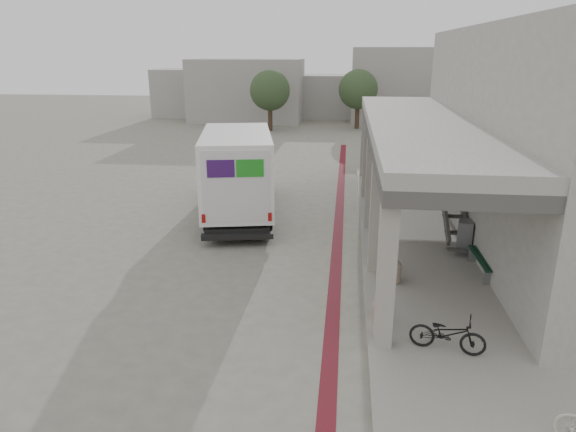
# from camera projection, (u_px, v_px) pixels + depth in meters

# --- Properties ---
(ground) EXTENTS (120.00, 120.00, 0.00)m
(ground) POSITION_uv_depth(u_px,v_px,m) (300.00, 277.00, 14.73)
(ground) COLOR #686359
(ground) RESTS_ON ground
(bike_lane_stripe) EXTENTS (0.35, 40.00, 0.01)m
(bike_lane_stripe) POSITION_uv_depth(u_px,v_px,m) (337.00, 252.00, 16.51)
(bike_lane_stripe) COLOR #56111A
(bike_lane_stripe) RESTS_ON ground
(sidewalk) EXTENTS (4.40, 28.00, 0.12)m
(sidewalk) POSITION_uv_depth(u_px,v_px,m) (443.00, 282.00, 14.28)
(sidewalk) COLOR gray
(sidewalk) RESTS_ON ground
(transit_building) EXTENTS (7.60, 17.00, 7.00)m
(transit_building) POSITION_uv_depth(u_px,v_px,m) (516.00, 138.00, 17.20)
(transit_building) COLOR gray
(transit_building) RESTS_ON ground
(distant_backdrop) EXTENTS (28.00, 10.00, 6.50)m
(distant_backdrop) POSITION_uv_depth(u_px,v_px,m) (305.00, 90.00, 48.14)
(distant_backdrop) COLOR gray
(distant_backdrop) RESTS_ON ground
(tree_left) EXTENTS (3.20, 3.20, 4.80)m
(tree_left) POSITION_uv_depth(u_px,v_px,m) (270.00, 91.00, 40.77)
(tree_left) COLOR #38281C
(tree_left) RESTS_ON ground
(tree_mid) EXTENTS (3.20, 3.20, 4.80)m
(tree_mid) POSITION_uv_depth(u_px,v_px,m) (358.00, 90.00, 41.90)
(tree_mid) COLOR #38281C
(tree_mid) RESTS_ON ground
(tree_right) EXTENTS (3.20, 3.20, 4.80)m
(tree_right) POSITION_uv_depth(u_px,v_px,m) (461.00, 91.00, 40.09)
(tree_right) COLOR #38281C
(tree_right) RESTS_ON ground
(fedex_truck) EXTENTS (3.82, 8.16, 3.35)m
(fedex_truck) POSITION_uv_depth(u_px,v_px,m) (238.00, 169.00, 20.04)
(fedex_truck) COLOR black
(fedex_truck) RESTS_ON ground
(bench) EXTENTS (0.47, 1.95, 0.46)m
(bench) POSITION_uv_depth(u_px,v_px,m) (483.00, 262.00, 14.66)
(bench) COLOR slate
(bench) RESTS_ON sidewalk
(bollard_near) EXTENTS (0.45, 0.45, 0.67)m
(bollard_near) POSITION_uv_depth(u_px,v_px,m) (393.00, 270.00, 14.06)
(bollard_near) COLOR gray
(bollard_near) RESTS_ON sidewalk
(bollard_far) EXTENTS (0.40, 0.40, 0.60)m
(bollard_far) POSITION_uv_depth(u_px,v_px,m) (380.00, 311.00, 11.95)
(bollard_far) COLOR gray
(bollard_far) RESTS_ON sidewalk
(utility_cabinet) EXTENTS (0.60, 0.71, 1.02)m
(utility_cabinet) POSITION_uv_depth(u_px,v_px,m) (465.00, 236.00, 16.14)
(utility_cabinet) COLOR slate
(utility_cabinet) RESTS_ON sidewalk
(bicycle_black) EXTENTS (1.65, 0.89, 0.82)m
(bicycle_black) POSITION_uv_depth(u_px,v_px,m) (448.00, 333.00, 10.77)
(bicycle_black) COLOR black
(bicycle_black) RESTS_ON sidewalk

